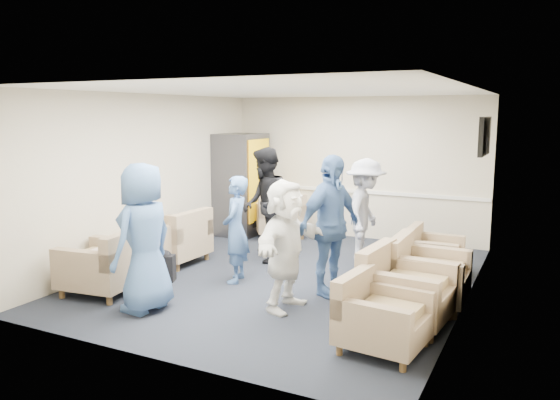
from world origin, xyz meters
The scene contains 25 objects.
floor centered at (0.00, 0.00, 0.00)m, with size 6.00×6.00×0.00m, color black.
ceiling centered at (0.00, 0.00, 2.70)m, with size 6.00×6.00×0.00m, color white.
back_wall centered at (0.00, 3.00, 1.35)m, with size 5.00×0.02×2.70m, color beige.
front_wall centered at (0.00, -3.00, 1.35)m, with size 5.00×0.02×2.70m, color beige.
left_wall centered at (-2.50, 0.00, 1.35)m, with size 0.02×6.00×2.70m, color beige.
right_wall centered at (2.50, 0.00, 1.35)m, with size 0.02×6.00×2.70m, color beige.
chair_rail centered at (0.00, 2.98, 0.90)m, with size 4.98×0.04×0.06m, color silver.
tv centered at (2.44, 1.80, 2.05)m, with size 0.10×1.00×0.58m.
armchair_left_near centered at (-1.86, -1.70, 0.37)m, with size 1.02×1.02×0.73m.
armchair_left_mid centered at (-2.01, -0.76, 0.31)m, with size 0.81×0.81×0.62m.
armchair_left_far centered at (-1.94, -0.07, 0.37)m, with size 0.96×0.96×0.74m.
armchair_right_near centered at (1.90, -1.80, 0.33)m, with size 0.90×0.90×0.65m.
armchair_right_midnear centered at (1.94, -0.98, 0.37)m, with size 1.01×1.01×0.74m.
armchair_right_midfar centered at (2.04, -0.24, 0.36)m, with size 0.91×0.91×0.73m.
armchair_right_far centered at (1.85, 1.13, 0.30)m, with size 0.76×0.76×0.61m.
armchair_corner centered at (-1.30, 2.38, 0.37)m, with size 1.29×1.29×0.74m.
vending_machine centered at (-2.09, 2.25, 1.00)m, with size 0.81×0.94×1.99m.
backpack centered at (-1.50, -0.93, 0.24)m, with size 0.32×0.27×0.46m.
pillow centered at (-1.87, -1.71, 0.55)m, with size 0.41×0.31×0.12m, color beige.
person_front_left centered at (-0.97, -1.96, 0.91)m, with size 0.89×0.58×1.82m, color #3F6198.
person_mid_left centered at (-0.58, -0.48, 0.76)m, with size 0.56×0.36×1.52m, color #3F6198.
person_back_left centered at (-0.73, 0.69, 0.93)m, with size 0.90×0.70×1.85m, color black.
person_back_right centered at (0.82, 1.12, 0.85)m, with size 1.10×0.63×1.70m, color silver.
person_mid_right centered at (0.83, -0.41, 0.93)m, with size 1.10×0.46×1.87m, color #3F6198.
person_front_right centered at (0.54, -1.16, 0.81)m, with size 1.50×0.48×1.61m, color white.
Camera 1 is at (3.36, -6.98, 2.40)m, focal length 35.00 mm.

